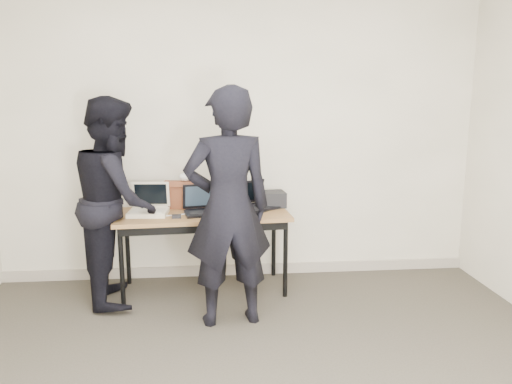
{
  "coord_description": "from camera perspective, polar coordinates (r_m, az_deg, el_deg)",
  "views": [
    {
      "loc": [
        -0.27,
        -2.43,
        1.75
      ],
      "look_at": [
        0.1,
        1.6,
        0.95
      ],
      "focal_mm": 35.0,
      "sensor_mm": 36.0,
      "label": 1
    }
  ],
  "objects": [
    {
      "name": "tissue",
      "position": [
        4.59,
        -7.99,
        1.71
      ],
      "size": [
        0.14,
        0.11,
        0.08
      ],
      "primitive_type": "ellipsoid",
      "rotation": [
        0.0,
        0.0,
        -0.05
      ],
      "color": "white",
      "rests_on": "leather_satchel"
    },
    {
      "name": "laptop_center",
      "position": [
        4.4,
        -6.12,
        -1.69
      ],
      "size": [
        0.37,
        0.36,
        0.25
      ],
      "rotation": [
        0.0,
        0.0,
        0.18
      ],
      "color": "black",
      "rests_on": "desk"
    },
    {
      "name": "leather_satchel",
      "position": [
        4.62,
        -8.31,
        -0.23
      ],
      "size": [
        0.38,
        0.21,
        0.25
      ],
      "rotation": [
        0.0,
        0.0,
        -0.11
      ],
      "color": "brown",
      "rests_on": "desk"
    },
    {
      "name": "equipment_box",
      "position": [
        4.62,
        1.77,
        -0.82
      ],
      "size": [
        0.26,
        0.23,
        0.14
      ],
      "primitive_type": "cube",
      "rotation": [
        0.0,
        0.0,
        0.1
      ],
      "color": "black",
      "rests_on": "desk"
    },
    {
      "name": "person_typist",
      "position": [
        3.74,
        -3.21,
        -1.85
      ],
      "size": [
        0.72,
        0.53,
        1.81
      ],
      "primitive_type": "imported",
      "rotation": [
        0.0,
        0.0,
        3.29
      ],
      "color": "black",
      "rests_on": "ground"
    },
    {
      "name": "cables",
      "position": [
        4.41,
        -5.51,
        -2.34
      ],
      "size": [
        1.15,
        0.41,
        0.01
      ],
      "rotation": [
        0.0,
        0.0,
        -0.14
      ],
      "color": "black",
      "rests_on": "desk"
    },
    {
      "name": "laptop_beige",
      "position": [
        4.44,
        -12.14,
        -1.79
      ],
      "size": [
        0.35,
        0.34,
        0.27
      ],
      "rotation": [
        0.0,
        0.0,
        -0.07
      ],
      "color": "beige",
      "rests_on": "desk"
    },
    {
      "name": "room",
      "position": [
        2.48,
        1.12,
        1.9
      ],
      "size": [
        4.6,
        4.6,
        2.8
      ],
      "color": "#3F3A30",
      "rests_on": "ground"
    },
    {
      "name": "person_observer",
      "position": [
        4.36,
        -15.78,
        -0.92
      ],
      "size": [
        0.78,
        0.94,
        1.73
      ],
      "primitive_type": "imported",
      "rotation": [
        0.0,
        0.0,
        1.73
      ],
      "color": "black",
      "rests_on": "ground"
    },
    {
      "name": "power_brick",
      "position": [
        4.26,
        -9.07,
        -2.77
      ],
      "size": [
        0.08,
        0.05,
        0.03
      ],
      "primitive_type": "cube",
      "rotation": [
        0.0,
        0.0,
        0.03
      ],
      "color": "black",
      "rests_on": "desk"
    },
    {
      "name": "desk",
      "position": [
        4.43,
        -6.05,
        -3.13
      ],
      "size": [
        1.54,
        0.75,
        0.72
      ],
      "rotation": [
        0.0,
        0.0,
        0.06
      ],
      "color": "olive",
      "rests_on": "ground"
    },
    {
      "name": "baseboard",
      "position": [
        4.97,
        -1.84,
        -8.84
      ],
      "size": [
        4.5,
        0.03,
        0.1
      ],
      "primitive_type": "cube",
      "color": "#A19585",
      "rests_on": "ground"
    },
    {
      "name": "laptop_right",
      "position": [
        4.57,
        -0.18,
        -1.14
      ],
      "size": [
        0.46,
        0.45,
        0.25
      ],
      "rotation": [
        0.0,
        0.0,
        0.57
      ],
      "color": "black",
      "rests_on": "desk"
    }
  ]
}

